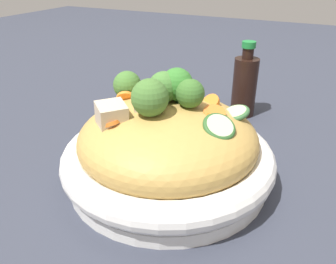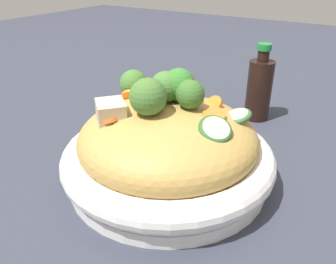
% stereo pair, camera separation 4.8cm
% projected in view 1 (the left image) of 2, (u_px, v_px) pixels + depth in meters
% --- Properties ---
extents(ground_plane, '(3.00, 3.00, 0.00)m').
position_uv_depth(ground_plane, '(168.00, 178.00, 0.51)').
color(ground_plane, '#323643').
extents(serving_bowl, '(0.30, 0.30, 0.06)m').
position_uv_depth(serving_bowl, '(168.00, 161.00, 0.50)').
color(serving_bowl, white).
rests_on(serving_bowl, ground_plane).
extents(noodle_heap, '(0.25, 0.25, 0.10)m').
position_uv_depth(noodle_heap, '(168.00, 138.00, 0.48)').
color(noodle_heap, tan).
rests_on(noodle_heap, serving_bowl).
extents(broccoli_florets, '(0.16, 0.13, 0.08)m').
position_uv_depth(broccoli_florets, '(159.00, 90.00, 0.47)').
color(broccoli_florets, '#8CB76A').
rests_on(broccoli_florets, serving_bowl).
extents(carrot_coins, '(0.18, 0.15, 0.03)m').
position_uv_depth(carrot_coins, '(178.00, 109.00, 0.47)').
color(carrot_coins, orange).
rests_on(carrot_coins, serving_bowl).
extents(zucchini_slices, '(0.18, 0.15, 0.03)m').
position_uv_depth(zucchini_slices, '(200.00, 107.00, 0.48)').
color(zucchini_slices, beige).
rests_on(zucchini_slices, serving_bowl).
extents(chicken_chunks, '(0.08, 0.08, 0.04)m').
position_uv_depth(chicken_chunks, '(124.00, 111.00, 0.45)').
color(chicken_chunks, beige).
rests_on(chicken_chunks, serving_bowl).
extents(soy_sauce_bottle, '(0.05, 0.05, 0.15)m').
position_uv_depth(soy_sauce_bottle, '(245.00, 85.00, 0.69)').
color(soy_sauce_bottle, black).
rests_on(soy_sauce_bottle, ground_plane).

